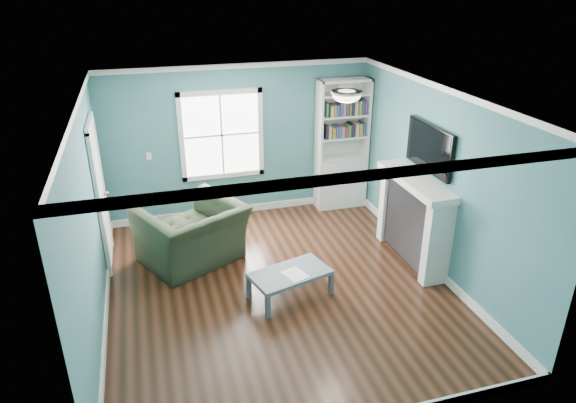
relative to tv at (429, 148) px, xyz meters
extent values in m
plane|color=black|center=(-2.20, -0.20, -1.72)|extent=(5.00, 5.00, 0.00)
plane|color=teal|center=(-2.20, 2.30, -0.43)|extent=(4.50, 0.00, 4.50)
plane|color=teal|center=(-2.20, -2.70, -0.43)|extent=(4.50, 0.00, 4.50)
plane|color=teal|center=(-4.45, -0.20, -0.43)|extent=(0.00, 5.00, 5.00)
plane|color=teal|center=(0.05, -0.20, -0.43)|extent=(0.00, 5.00, 5.00)
plane|color=white|center=(-2.20, -0.20, 0.88)|extent=(5.00, 5.00, 0.00)
cube|color=white|center=(-2.20, 2.28, -1.66)|extent=(4.50, 0.03, 0.12)
cube|color=white|center=(-4.44, -0.20, -1.66)|extent=(0.03, 5.00, 0.12)
cube|color=white|center=(0.03, -0.20, -1.66)|extent=(0.03, 5.00, 0.12)
cube|color=white|center=(-2.20, 2.28, 0.84)|extent=(4.50, 0.04, 0.08)
cube|color=white|center=(-2.20, -2.68, 0.84)|extent=(4.50, 0.04, 0.08)
cube|color=white|center=(-4.43, -0.20, 0.84)|extent=(0.04, 5.00, 0.08)
cube|color=white|center=(0.03, -0.20, 0.84)|extent=(0.04, 5.00, 0.08)
cube|color=white|center=(-2.50, 2.29, -0.27)|extent=(1.24, 0.01, 1.34)
cube|color=white|center=(-3.16, 2.28, -0.27)|extent=(0.08, 0.06, 1.50)
cube|color=white|center=(-1.84, 2.28, -0.27)|extent=(0.08, 0.06, 1.50)
cube|color=white|center=(-2.50, 2.28, -0.98)|extent=(1.40, 0.06, 0.08)
cube|color=white|center=(-2.50, 2.28, 0.44)|extent=(1.40, 0.06, 0.08)
cube|color=white|center=(-2.50, 2.28, -0.27)|extent=(1.24, 0.03, 0.03)
cube|color=white|center=(-2.50, 2.28, -0.27)|extent=(0.03, 0.03, 1.34)
cube|color=silver|center=(-0.43, 2.10, -1.27)|extent=(0.90, 0.35, 0.90)
cube|color=silver|center=(-0.86, 2.10, -0.12)|extent=(0.04, 0.35, 1.40)
cube|color=silver|center=(0.00, 2.10, -0.12)|extent=(0.04, 0.35, 1.40)
cube|color=silver|center=(-0.43, 2.26, -0.12)|extent=(0.90, 0.02, 1.40)
cube|color=silver|center=(-0.43, 2.10, 0.55)|extent=(0.90, 0.35, 0.04)
cube|color=silver|center=(-0.43, 2.10, -0.80)|extent=(0.84, 0.33, 0.03)
cube|color=silver|center=(-0.43, 2.10, -0.42)|extent=(0.84, 0.33, 0.03)
cube|color=silver|center=(-0.43, 2.10, -0.04)|extent=(0.84, 0.33, 0.03)
cube|color=silver|center=(-0.43, 2.10, 0.32)|extent=(0.84, 0.33, 0.03)
cube|color=black|center=(-0.43, 2.08, -0.30)|extent=(0.70, 0.25, 0.22)
cube|color=tan|center=(-0.43, 2.08, 0.08)|extent=(0.70, 0.25, 0.22)
cylinder|color=beige|center=(-0.43, 2.05, 0.46)|extent=(0.26, 0.06, 0.26)
cube|color=black|center=(-0.11, 0.00, -1.12)|extent=(0.30, 1.20, 1.10)
cube|color=black|center=(-0.13, 0.00, -1.32)|extent=(0.22, 0.65, 0.70)
cube|color=silver|center=(-0.13, -0.67, -1.12)|extent=(0.36, 0.16, 1.20)
cube|color=silver|center=(-0.13, 0.67, -1.12)|extent=(0.36, 0.16, 1.20)
cube|color=silver|center=(-0.15, 0.00, -0.47)|extent=(0.44, 1.58, 0.10)
cube|color=black|center=(0.00, 0.00, 0.00)|extent=(0.06, 1.10, 0.65)
cube|color=silver|center=(-4.43, 1.20, -0.70)|extent=(0.04, 0.80, 2.05)
cube|color=white|center=(-4.42, 0.75, -0.70)|extent=(0.05, 0.08, 2.13)
cube|color=white|center=(-4.42, 1.65, -0.70)|extent=(0.05, 0.08, 2.13)
cube|color=white|center=(-4.42, 1.20, 0.36)|extent=(0.05, 0.98, 0.08)
sphere|color=#BF8C3F|center=(-4.37, 1.50, -0.77)|extent=(0.07, 0.07, 0.07)
ellipsoid|color=white|center=(-1.30, -0.10, 0.82)|extent=(0.34, 0.34, 0.15)
cylinder|color=white|center=(-1.30, -0.10, 0.86)|extent=(0.38, 0.38, 0.03)
cube|color=white|center=(-3.70, 2.28, -0.52)|extent=(0.08, 0.01, 0.12)
imported|color=black|center=(-3.23, 0.83, -1.13)|extent=(1.61, 1.40, 1.19)
cube|color=#4A5159|center=(-2.51, -0.81, -1.57)|extent=(0.07, 0.07, 0.31)
cube|color=#4A5159|center=(-1.58, -0.55, -1.57)|extent=(0.07, 0.07, 0.31)
cube|color=#4A5159|center=(-2.64, -0.33, -1.57)|extent=(0.07, 0.07, 0.31)
cube|color=#4A5159|center=(-1.72, -0.07, -1.57)|extent=(0.07, 0.07, 0.31)
cube|color=#515A68|center=(-2.11, -0.44, -1.38)|extent=(1.13, 0.81, 0.06)
cube|color=white|center=(-2.07, -0.51, -1.35)|extent=(0.34, 0.39, 0.00)
camera|label=1|loc=(-3.72, -5.89, 2.21)|focal=32.00mm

